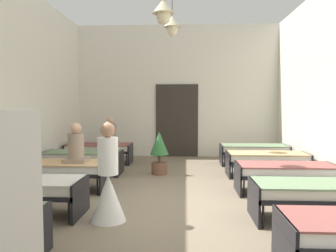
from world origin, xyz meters
The scene contains 14 objects.
ground_plane centered at (0.00, 0.00, -0.05)m, with size 7.20×11.34×0.10m, color #7A6B56.
room_shell centered at (0.00, 1.36, 2.19)m, with size 7.00×10.94×4.35m.
bed_left_row_2 centered at (-2.25, -0.78, 0.44)m, with size 1.90×0.84×0.57m.
bed_right_row_2 centered at (2.25, -0.78, 0.44)m, with size 1.90×0.84×0.57m.
bed_left_row_3 centered at (-2.25, 0.78, 0.44)m, with size 1.90×0.84×0.57m.
bed_right_row_3 centered at (2.25, 0.78, 0.44)m, with size 1.90×0.84×0.57m.
bed_left_row_4 centered at (-2.25, 2.33, 0.44)m, with size 1.90×0.84×0.57m.
bed_right_row_4 centered at (2.25, 2.33, 0.44)m, with size 1.90×0.84×0.57m.
bed_left_row_5 centered at (-2.25, 3.89, 0.44)m, with size 1.90×0.84×0.57m.
bed_right_row_5 centered at (2.25, 3.89, 0.44)m, with size 1.90×0.84×0.57m.
nurse_near_aisle centered at (-0.85, -0.95, 0.53)m, with size 0.52×0.52×1.49m.
patient_seated_primary centered at (-1.90, 0.78, 0.87)m, with size 0.44×0.44×0.80m.
patient_seated_secondary centered at (-1.90, 3.86, 0.87)m, with size 0.44×0.44×0.80m.
potted_plant centered at (-0.36, 2.43, 0.60)m, with size 0.46×0.46×1.06m.
Camera 1 is at (0.30, -5.80, 1.73)m, focal length 35.89 mm.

